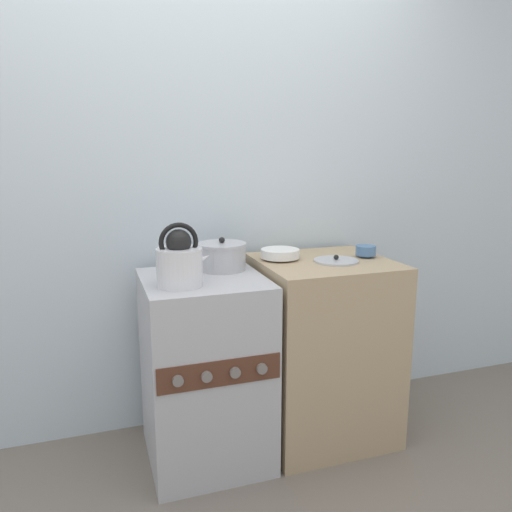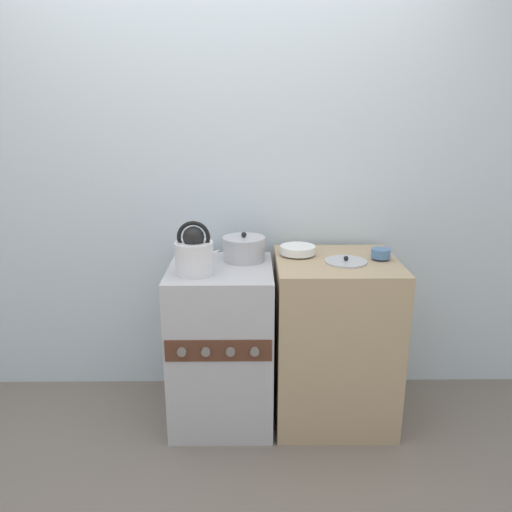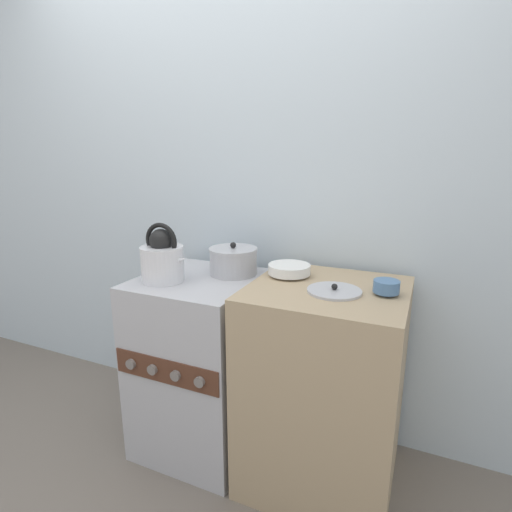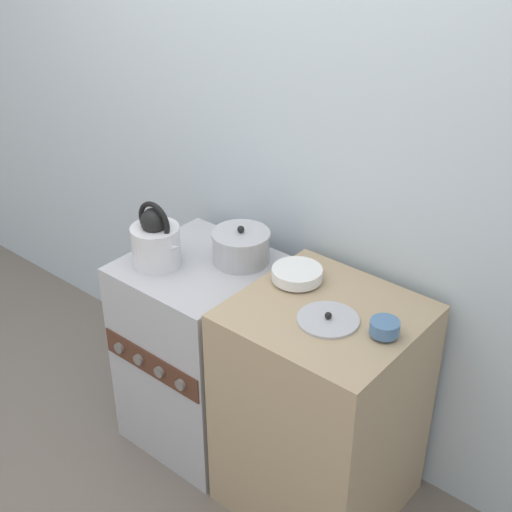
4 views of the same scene
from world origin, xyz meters
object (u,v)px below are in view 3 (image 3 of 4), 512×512
enamel_bowl (289,269)px  loose_pot_lid (334,291)px  cooking_pot (233,261)px  small_ceramic_bowl (386,287)px  stove (201,363)px  kettle (163,259)px

enamel_bowl → loose_pot_lid: enamel_bowl is taller
cooking_pot → small_ceramic_bowl: (0.70, -0.10, 0.00)m
enamel_bowl → small_ceramic_bowl: (0.42, -0.09, 0.00)m
stove → kettle: 0.55m
loose_pot_lid → stove: bearing=177.5°
enamel_bowl → small_ceramic_bowl: bearing=-11.7°
small_ceramic_bowl → stove: bearing=-178.6°
loose_pot_lid → kettle: bearing=-174.6°
cooking_pot → stove: bearing=-134.1°
stove → cooking_pot: size_ratio=3.79×
enamel_bowl → loose_pot_lid: bearing=-30.1°
enamel_bowl → cooking_pot: bearing=176.6°
stove → enamel_bowl: (0.40, 0.11, 0.49)m
stove → small_ceramic_bowl: size_ratio=8.82×
stove → enamel_bowl: 0.64m
stove → cooking_pot: 0.52m
kettle → loose_pot_lid: size_ratio=1.25×
cooking_pot → small_ceramic_bowl: bearing=-8.4°
kettle → small_ceramic_bowl: (0.94, 0.12, -0.04)m
stove → small_ceramic_bowl: bearing=1.4°
stove → kettle: kettle is taller
enamel_bowl → loose_pot_lid: 0.27m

